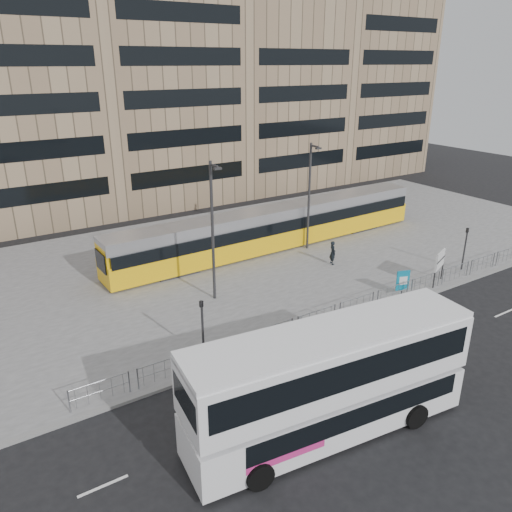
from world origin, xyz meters
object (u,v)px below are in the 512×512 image
double_decker_bus (330,379)px  lamp_post_west (213,227)px  lamp_post_east (310,193)px  ad_panel (403,281)px  tram (275,227)px  pedestrian (333,253)px  traffic_light_west (202,322)px  traffic_light_east (466,243)px  station_sign (440,261)px

double_decker_bus → lamp_post_west: size_ratio=1.38×
lamp_post_east → ad_panel: bearing=-91.2°
tram → pedestrian: (1.48, -5.22, -0.75)m
pedestrian → lamp_post_west: 10.63m
double_decker_bus → pedestrian: 17.85m
pedestrian → lamp_post_east: bearing=10.0°
ad_panel → lamp_post_east: (0.21, 9.87, 3.54)m
traffic_light_west → traffic_light_east: 20.62m
traffic_light_east → lamp_post_east: size_ratio=0.38×
lamp_post_west → station_sign: bearing=-23.8°
ad_panel → traffic_light_west: (-13.82, 0.44, 1.01)m
ad_panel → lamp_post_west: lamp_post_west is taller
double_decker_bus → traffic_light_west: 7.64m
traffic_light_west → lamp_post_east: bearing=9.6°
station_sign → ad_panel: (-3.38, 0.06, -0.61)m
tram → traffic_light_west: 16.40m
tram → lamp_post_west: 10.59m
ad_panel → traffic_light_east: traffic_light_east is taller
double_decker_bus → station_sign: 16.95m
lamp_post_east → station_sign: bearing=-72.3°
station_sign → pedestrian: bearing=97.8°
traffic_light_west → lamp_post_west: lamp_post_west is taller
station_sign → traffic_light_west: traffic_light_west is taller
tram → traffic_light_west: size_ratio=8.93×
double_decker_bus → ad_panel: 14.02m
traffic_light_east → double_decker_bus: bearing=-172.0°
pedestrian → lamp_post_east: size_ratio=0.21×
tram → pedestrian: size_ratio=15.72×
traffic_light_east → pedestrian: bearing=127.0°
double_decker_bus → ad_panel: size_ratio=7.23×
traffic_light_east → traffic_light_west: bearing=166.5°
station_sign → traffic_light_west: size_ratio=0.73×
pedestrian → ad_panel: bearing=-159.4°
lamp_post_west → double_decker_bus: bearing=-98.2°
ad_panel → pedestrian: 6.34m
double_decker_bus → traffic_light_east: (18.87, 7.54, -0.40)m
double_decker_bus → lamp_post_east: size_ratio=1.44×
ad_panel → lamp_post_east: lamp_post_east is taller
tram → traffic_light_west: tram is taller
ad_panel → pedestrian: size_ratio=0.94×
double_decker_bus → ad_panel: bearing=36.4°
double_decker_bus → tram: 21.22m
lamp_post_east → traffic_light_east: bearing=-54.7°
ad_panel → traffic_light_west: 13.86m
lamp_post_west → lamp_post_east: bearing=20.7°
traffic_light_west → traffic_light_east: bearing=-24.0°
double_decker_bus → station_sign: size_ratio=5.24×
tram → station_sign: tram is taller
tram → station_sign: size_ratio=12.17×
ad_panel → traffic_light_east: (6.80, 0.55, 1.01)m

